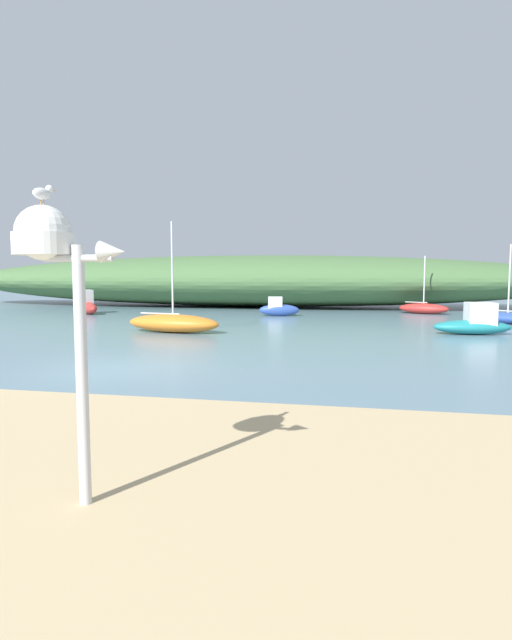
# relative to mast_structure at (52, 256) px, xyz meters

# --- Properties ---
(ground_plane) EXTENTS (120.00, 120.00, 0.00)m
(ground_plane) POSITION_rel_mast_structure_xyz_m (-3.34, 7.82, -2.73)
(ground_plane) COLOR slate
(distant_hill) EXTENTS (49.99, 10.89, 4.01)m
(distant_hill) POSITION_rel_mast_structure_xyz_m (-5.55, 34.72, -0.72)
(distant_hill) COLOR #476B3D
(distant_hill) RESTS_ON ground
(mast_structure) EXTENTS (1.16, 0.60, 3.02)m
(mast_structure) POSITION_rel_mast_structure_xyz_m (0.00, 0.00, 0.00)
(mast_structure) COLOR silver
(mast_structure) RESTS_ON beach_sand
(seagull_on_radar) EXTENTS (0.15, 0.28, 0.20)m
(seagull_on_radar) POSITION_rel_mast_structure_xyz_m (-0.08, 0.01, 0.62)
(seagull_on_radar) COLOR orange
(seagull_on_radar) RESTS_ON mast_structure
(sailboat_west_reach) EXTENTS (3.35, 2.32, 3.70)m
(sailboat_west_reach) POSITION_rel_mast_structure_xyz_m (7.16, 29.12, -2.37)
(sailboat_west_reach) COLOR #B72D28
(sailboat_west_reach) RESTS_ON ground
(motorboat_by_sandbar) EXTENTS (3.29, 1.48, 1.35)m
(motorboat_by_sandbar) POSITION_rel_mast_structure_xyz_m (7.86, 17.99, -2.25)
(motorboat_by_sandbar) COLOR teal
(motorboat_by_sandbar) RESTS_ON ground
(sailboat_outer_mooring) EXTENTS (4.55, 2.12, 4.80)m
(sailboat_outer_mooring) POSITION_rel_mast_structure_xyz_m (-4.91, 16.17, -2.32)
(sailboat_outer_mooring) COLOR orange
(sailboat_outer_mooring) RESTS_ON ground
(motorboat_far_right) EXTENTS (2.74, 2.73, 1.53)m
(motorboat_far_right) POSITION_rel_mast_structure_xyz_m (-13.99, 24.80, -2.17)
(motorboat_far_right) COLOR #B72D28
(motorboat_far_right) RESTS_ON ground
(motorboat_centre_water) EXTENTS (2.52, 1.12, 1.17)m
(motorboat_centre_water) POSITION_rel_mast_structure_xyz_m (-1.71, 25.53, -2.27)
(motorboat_centre_water) COLOR #2D4C9E
(motorboat_centre_water) RESTS_ON ground
(sailboat_east_reach) EXTENTS (3.66, 3.22, 4.05)m
(sailboat_east_reach) POSITION_rel_mast_structure_xyz_m (10.57, 23.19, -2.42)
(sailboat_east_reach) COLOR #2D4C9E
(sailboat_east_reach) RESTS_ON ground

